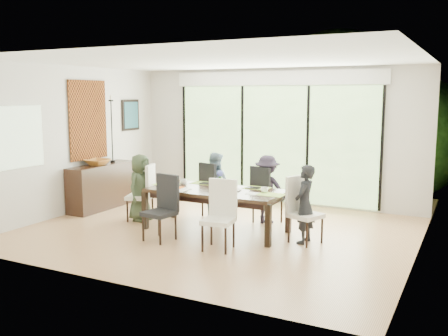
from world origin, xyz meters
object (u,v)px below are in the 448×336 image
at_px(chair_near_right, 218,215).
at_px(person_left_end, 141,187).
at_px(chair_far_left, 216,189).
at_px(person_right_end, 305,204).
at_px(person_far_right, 267,189).
at_px(cup_a, 183,182).
at_px(bowl, 97,162).
at_px(laptop, 168,185).
at_px(table_top, 216,191).
at_px(person_far_left, 215,185).
at_px(chair_near_left, 159,208).
at_px(chair_left_end, 140,192).
at_px(cup_c, 264,190).
at_px(vase, 220,186).
at_px(cup_b, 221,189).
at_px(sideboard, 102,186).
at_px(chair_far_right, 268,194).
at_px(chair_right_end, 306,210).

bearing_deg(chair_near_right, person_left_end, 149.31).
height_order(chair_far_left, person_right_end, person_right_end).
height_order(person_far_right, cup_a, person_far_right).
bearing_deg(bowl, laptop, -12.83).
bearing_deg(table_top, person_far_right, 56.47).
height_order(person_far_left, bowl, person_far_left).
bearing_deg(person_far_right, cup_a, 21.14).
bearing_deg(laptop, person_far_right, 27.71).
bearing_deg(person_far_left, table_top, 130.04).
bearing_deg(chair_near_right, chair_near_left, 173.03).
distance_m(chair_left_end, chair_near_right, 2.18).
relative_size(chair_far_left, chair_near_right, 1.00).
bearing_deg(person_far_right, cup_c, 101.49).
xyz_separation_m(table_top, cup_a, (-0.70, 0.15, 0.07)).
height_order(chair_left_end, chair_far_left, same).
distance_m(chair_near_right, cup_a, 1.59).
height_order(chair_near_left, vase, chair_near_left).
height_order(person_left_end, cup_b, person_left_end).
bearing_deg(chair_left_end, cup_b, 68.15).
height_order(person_far_right, bowl, person_far_right).
relative_size(chair_near_right, laptop, 3.33).
xyz_separation_m(chair_near_left, cup_a, (-0.20, 1.02, 0.22)).
relative_size(person_right_end, person_far_right, 1.00).
xyz_separation_m(person_left_end, sideboard, (-1.24, 0.42, -0.16)).
distance_m(person_far_right, bowl, 3.32).
bearing_deg(person_far_left, chair_near_left, 99.89).
height_order(table_top, chair_far_left, chair_far_left).
bearing_deg(cup_b, chair_left_end, 176.53).
height_order(chair_far_right, person_far_left, person_far_left).
height_order(chair_far_left, laptop, chair_far_left).
relative_size(person_left_end, cup_c, 10.40).
height_order(person_far_left, vase, person_far_left).
bearing_deg(table_top, chair_left_end, 180.00).
relative_size(laptop, bowl, 0.66).
xyz_separation_m(table_top, chair_near_right, (0.50, -0.87, -0.15)).
distance_m(chair_near_left, bowl, 2.55).
height_order(chair_right_end, sideboard, chair_right_end).
height_order(chair_far_right, cup_b, chair_far_right).
xyz_separation_m(chair_near_right, cup_c, (0.30, 0.97, 0.22)).
xyz_separation_m(cup_c, sideboard, (-3.52, 0.32, -0.29)).
height_order(chair_near_right, person_far_left, person_far_left).
xyz_separation_m(chair_left_end, cup_a, (0.80, 0.15, 0.22)).
bearing_deg(chair_far_right, chair_right_end, 156.14).
height_order(chair_right_end, cup_c, chair_right_end).
relative_size(chair_left_end, laptop, 3.33).
xyz_separation_m(person_far_left, cup_c, (1.25, -0.73, 0.14)).
height_order(person_right_end, bowl, person_right_end).
height_order(chair_left_end, laptop, chair_left_end).
bearing_deg(person_left_end, sideboard, 72.02).
bearing_deg(table_top, chair_near_right, -60.11).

